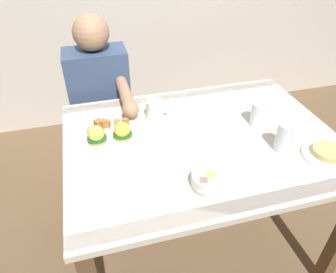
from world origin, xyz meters
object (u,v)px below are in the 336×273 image
eggs_benedict_plate (109,136)px  fork (260,106)px  dining_table (201,156)px  side_plate (327,154)px  water_glass_far (284,138)px  diner_person (102,102)px  coffee_mug (155,109)px  water_glass_near (258,115)px  fruit_bowl (207,180)px

eggs_benedict_plate → fork: bearing=6.4°
dining_table → side_plate: (0.45, -0.25, 0.12)m
dining_table → eggs_benedict_plate: size_ratio=4.44×
water_glass_far → diner_person: size_ratio=0.11×
fork → diner_person: (-0.77, 0.43, -0.09)m
coffee_mug → side_plate: coffee_mug is taller
water_glass_far → diner_person: diner_person is taller
water_glass_near → side_plate: size_ratio=0.55×
dining_table → side_plate: side_plate is taller
eggs_benedict_plate → coffee_mug: 0.27m
eggs_benedict_plate → side_plate: size_ratio=1.35×
fruit_bowl → coffee_mug: bearing=98.8°
water_glass_far → diner_person: bearing=132.1°
fork → water_glass_far: (-0.08, -0.34, 0.06)m
water_glass_near → side_plate: (0.16, -0.29, -0.04)m
eggs_benedict_plate → side_plate: (0.85, -0.34, -0.01)m
fork → water_glass_far: bearing=-104.0°
coffee_mug → water_glass_far: size_ratio=0.87×
coffee_mug → water_glass_near: (0.45, -0.17, -0.00)m
fork → water_glass_near: (-0.09, -0.14, 0.05)m
diner_person → coffee_mug: bearing=-59.0°
fork → diner_person: diner_person is taller
fork → side_plate: bearing=-80.6°
fruit_bowl → coffee_mug: size_ratio=1.08×
eggs_benedict_plate → side_plate: 0.91m
fork → diner_person: 0.89m
dining_table → coffee_mug: (-0.16, 0.21, 0.16)m
fruit_bowl → eggs_benedict_plate: bearing=130.1°
dining_table → water_glass_far: water_glass_far is taller
eggs_benedict_plate → coffee_mug: (0.23, 0.13, 0.02)m
water_glass_near → water_glass_far: water_glass_far is taller
side_plate → diner_person: size_ratio=0.18×
coffee_mug → fork: coffee_mug is taller
fork → coffee_mug: bearing=175.9°
fork → side_plate: 0.43m
fork → diner_person: size_ratio=0.14×
eggs_benedict_plate → coffee_mug: coffee_mug is taller
eggs_benedict_plate → side_plate: eggs_benedict_plate is taller
fruit_bowl → diner_person: 0.94m
water_glass_near → diner_person: 0.89m
fruit_bowl → water_glass_near: water_glass_near is taller
dining_table → eggs_benedict_plate: 0.43m
eggs_benedict_plate → fruit_bowl: size_ratio=2.25×
water_glass_far → coffee_mug: bearing=140.6°
fruit_bowl → side_plate: fruit_bowl is taller
water_glass_far → diner_person: (-0.69, 0.76, -0.15)m
coffee_mug → side_plate: size_ratio=0.56×
fruit_bowl → water_glass_far: bearing=17.5°
coffee_mug → water_glass_near: size_ratio=1.01×
water_glass_far → side_plate: water_glass_far is taller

